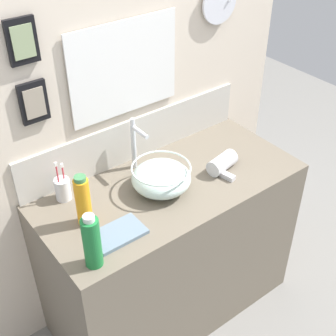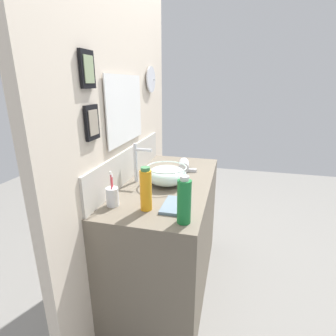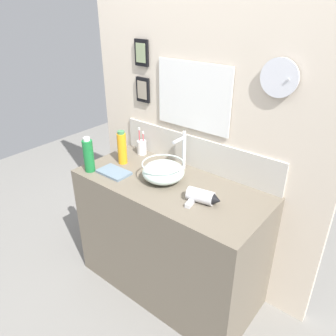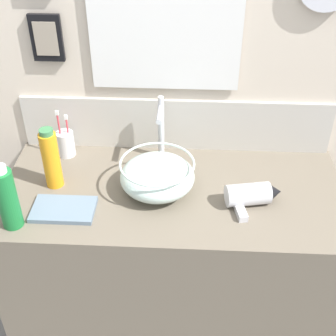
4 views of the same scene
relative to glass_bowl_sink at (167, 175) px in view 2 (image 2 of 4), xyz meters
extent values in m
plane|color=gray|center=(0.05, 0.00, -0.91)|extent=(6.00, 6.00, 0.00)
cube|color=#6B6051|center=(0.05, 0.00, -0.49)|extent=(1.23, 0.57, 0.85)
cube|color=beige|center=(0.05, 0.31, 0.36)|extent=(1.74, 0.06, 2.54)
cube|color=beige|center=(0.05, 0.28, 0.04)|extent=(1.21, 0.02, 0.22)
cube|color=white|center=(0.01, 0.28, 0.41)|extent=(0.47, 0.01, 0.36)
cube|color=white|center=(0.01, 0.27, 0.41)|extent=(0.53, 0.01, 0.42)
cylinder|color=silver|center=(0.53, 0.26, 0.60)|extent=(0.20, 0.01, 0.20)
cylinder|color=silver|center=(0.58, 0.28, 0.60)|extent=(0.01, 0.06, 0.01)
cube|color=black|center=(-0.40, 0.27, 0.63)|extent=(0.11, 0.02, 0.17)
cube|color=gray|center=(-0.40, 0.26, 0.63)|extent=(0.08, 0.01, 0.12)
cube|color=black|center=(-0.40, 0.27, 0.39)|extent=(0.11, 0.02, 0.17)
cube|color=gray|center=(-0.40, 0.26, 0.39)|extent=(0.08, 0.01, 0.12)
ellipsoid|color=silver|center=(0.00, 0.00, 0.00)|extent=(0.26, 0.26, 0.12)
torus|color=silver|center=(0.00, 0.00, 0.05)|extent=(0.26, 0.26, 0.01)
torus|color=#B2B7BC|center=(0.00, 0.00, -0.06)|extent=(0.10, 0.10, 0.01)
cylinder|color=silver|center=(0.00, 0.21, 0.05)|extent=(0.02, 0.02, 0.23)
cylinder|color=silver|center=(0.00, 0.16, 0.16)|extent=(0.02, 0.11, 0.02)
cylinder|color=silver|center=(0.00, 0.21, 0.18)|extent=(0.02, 0.02, 0.03)
cylinder|color=silver|center=(0.31, -0.06, -0.03)|extent=(0.16, 0.10, 0.08)
cone|color=black|center=(0.41, -0.04, -0.03)|extent=(0.06, 0.07, 0.07)
cube|color=silver|center=(0.29, -0.11, -0.05)|extent=(0.05, 0.09, 0.02)
cylinder|color=silver|center=(-0.37, 0.21, -0.01)|extent=(0.07, 0.07, 0.10)
cylinder|color=#D83F4C|center=(-0.36, 0.21, 0.02)|extent=(0.01, 0.01, 0.15)
cube|color=white|center=(-0.36, 0.21, 0.10)|extent=(0.01, 0.01, 0.02)
cylinder|color=#D83F4C|center=(-0.39, 0.20, 0.03)|extent=(0.01, 0.01, 0.18)
cube|color=white|center=(-0.39, 0.20, 0.13)|extent=(0.01, 0.01, 0.02)
cylinder|color=orange|center=(-0.37, 0.01, 0.04)|extent=(0.06, 0.06, 0.22)
cylinder|color=#3F7F4C|center=(-0.37, 0.01, 0.16)|extent=(0.05, 0.05, 0.02)
cylinder|color=#197233|center=(-0.46, -0.20, 0.04)|extent=(0.07, 0.07, 0.21)
cylinder|color=silver|center=(-0.46, -0.20, 0.16)|extent=(0.04, 0.04, 0.02)
cube|color=slate|center=(-0.31, -0.13, -0.06)|extent=(0.21, 0.13, 0.02)
camera|label=1|loc=(-0.96, -1.31, 1.25)|focal=50.00mm
camera|label=2|loc=(-1.56, -0.40, 0.57)|focal=28.00mm
camera|label=3|loc=(1.14, -1.36, 0.95)|focal=35.00mm
camera|label=4|loc=(0.11, -1.30, 1.00)|focal=50.00mm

